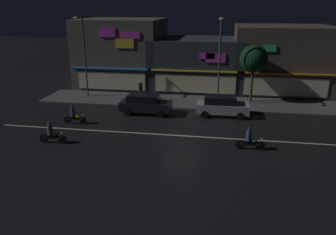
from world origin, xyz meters
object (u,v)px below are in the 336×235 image
motorcycle_following (52,134)px  motorcycle_lead (74,116)px  parked_car_trailing (222,106)px  streetlamp_west (84,51)px  streetlamp_mid (220,55)px  pedestrian_on_sidewalk (140,91)px  motorcycle_opposite_lane (250,140)px  parked_car_near_kerb (145,104)px  traffic_cone (143,106)px

motorcycle_following → motorcycle_lead: bearing=-79.7°
parked_car_trailing → motorcycle_lead: (-11.30, -3.87, -0.24)m
streetlamp_west → streetlamp_mid: bearing=-3.6°
pedestrian_on_sidewalk → motorcycle_opposite_lane: bearing=91.3°
streetlamp_west → parked_car_near_kerb: bearing=-30.4°
motorcycle_lead → streetlamp_mid: bearing=29.6°
motorcycle_following → motorcycle_opposite_lane: same height
streetlamp_mid → parked_car_trailing: bearing=-81.2°
parked_car_near_kerb → streetlamp_mid: bearing=-151.8°
streetlamp_mid → traffic_cone: bearing=-162.4°
streetlamp_west → motorcycle_following: bearing=-79.2°
pedestrian_on_sidewalk → motorcycle_following: bearing=31.6°
pedestrian_on_sidewalk → parked_car_near_kerb: bearing=67.1°
parked_car_near_kerb → motorcycle_following: parked_car_near_kerb is taller
streetlamp_west → traffic_cone: streetlamp_west is taller
streetlamp_mid → motorcycle_following: (-10.73, -10.47, -4.04)m
pedestrian_on_sidewalk → parked_car_near_kerb: pedestrian_on_sidewalk is taller
parked_car_trailing → motorcycle_opposite_lane: 6.91m
pedestrian_on_sidewalk → motorcycle_lead: 8.21m
streetlamp_west → traffic_cone: size_ratio=14.09×
streetlamp_west → motorcycle_following: (2.16, -11.28, -4.03)m
motorcycle_lead → motorcycle_opposite_lane: (13.12, -2.79, 0.00)m
parked_car_trailing → motorcycle_following: 13.57m
streetlamp_mid → motorcycle_following: size_ratio=4.09×
streetlamp_west → streetlamp_mid: 12.91m
streetlamp_mid → motorcycle_following: 15.52m
streetlamp_mid → motorcycle_opposite_lane: 10.49m
motorcycle_opposite_lane → motorcycle_lead: bearing=-14.7°
streetlamp_west → motorcycle_opposite_lane: streetlamp_west is taller
motorcycle_lead → motorcycle_following: same height
streetlamp_mid → parked_car_near_kerb: bearing=-151.8°
streetlamp_west → parked_car_near_kerb: size_ratio=1.80×
pedestrian_on_sidewalk → motorcycle_lead: size_ratio=0.93×
motorcycle_following → parked_car_trailing: bearing=-137.1°
parked_car_near_kerb → traffic_cone: parked_car_near_kerb is taller
motorcycle_lead → motorcycle_opposite_lane: 13.42m
traffic_cone → pedestrian_on_sidewalk: bearing=107.6°
pedestrian_on_sidewalk → parked_car_trailing: pedestrian_on_sidewalk is taller
streetlamp_west → streetlamp_mid: size_ratio=1.00×
streetlamp_west → streetlamp_mid: streetlamp_mid is taller
pedestrian_on_sidewalk → parked_car_near_kerb: 4.28m
pedestrian_on_sidewalk → motorcycle_following: size_ratio=0.93×
traffic_cone → motorcycle_lead: bearing=-133.8°
parked_car_near_kerb → streetlamp_west: bearing=-30.4°
parked_car_trailing → motorcycle_opposite_lane: (1.83, -6.66, -0.24)m
streetlamp_mid → parked_car_near_kerb: (-6.01, -3.22, -3.81)m
streetlamp_west → motorcycle_lead: bearing=-74.8°
streetlamp_west → motorcycle_opposite_lane: bearing=-34.0°
motorcycle_opposite_lane → traffic_cone: motorcycle_opposite_lane is taller
pedestrian_on_sidewalk → motorcycle_opposite_lane: 14.08m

